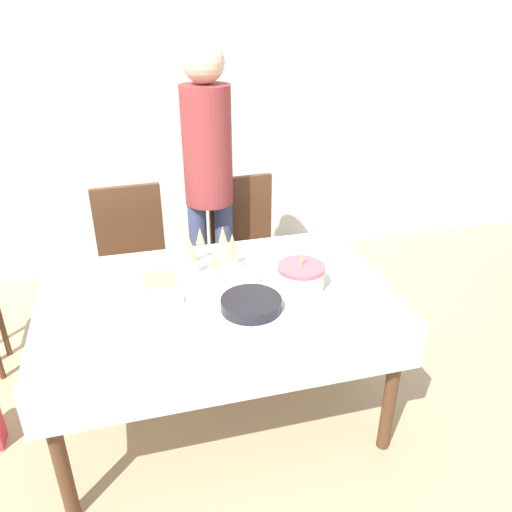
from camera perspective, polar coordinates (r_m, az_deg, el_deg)
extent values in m
plane|color=tan|center=(2.71, -4.01, -17.27)|extent=(12.00, 12.00, 0.00)
cube|color=silver|center=(3.73, -10.31, 18.28)|extent=(8.00, 0.05, 2.70)
cube|color=white|center=(2.27, -4.58, -4.35)|extent=(1.53, 0.95, 0.03)
cube|color=white|center=(2.32, -4.50, -6.25)|extent=(1.56, 0.98, 0.21)
cylinder|color=#51331E|center=(2.19, -21.58, -20.36)|extent=(0.06, 0.06, 0.70)
cylinder|color=#51331E|center=(2.39, 15.19, -14.47)|extent=(0.06, 0.06, 0.70)
cylinder|color=#51331E|center=(2.82, -20.26, -8.05)|extent=(0.06, 0.06, 0.70)
cylinder|color=#51331E|center=(2.98, 7.57, -4.44)|extent=(0.06, 0.06, 0.70)
cube|color=#51331E|center=(3.02, -13.41, -2.76)|extent=(0.44, 0.44, 0.04)
cube|color=#51331E|center=(3.08, -14.29, 3.32)|extent=(0.40, 0.05, 0.50)
cylinder|color=#51331E|center=(3.00, -9.18, -7.64)|extent=(0.04, 0.04, 0.41)
cylinder|color=#51331E|center=(2.98, -16.08, -8.63)|extent=(0.04, 0.04, 0.41)
cylinder|color=#51331E|center=(3.30, -10.20, -4.21)|extent=(0.04, 0.04, 0.41)
cylinder|color=#51331E|center=(3.29, -16.42, -5.09)|extent=(0.04, 0.04, 0.41)
cube|color=#51331E|center=(3.09, -0.67, -1.21)|extent=(0.44, 0.44, 0.04)
cube|color=#51331E|center=(3.14, -1.77, 4.71)|extent=(0.40, 0.06, 0.50)
cylinder|color=#51331E|center=(3.11, 3.55, -5.83)|extent=(0.04, 0.04, 0.41)
cylinder|color=#51331E|center=(3.02, -2.87, -7.01)|extent=(0.04, 0.04, 0.41)
cylinder|color=#51331E|center=(3.40, 1.31, -2.71)|extent=(0.04, 0.04, 0.41)
cylinder|color=#51331E|center=(3.31, -4.57, -3.68)|extent=(0.04, 0.04, 0.41)
cylinder|color=beige|center=(2.27, 5.14, -2.59)|extent=(0.21, 0.21, 0.10)
cylinder|color=#D15B66|center=(2.24, 5.20, -1.31)|extent=(0.21, 0.21, 0.02)
cylinder|color=yellow|center=(2.22, 5.24, -0.42)|extent=(0.01, 0.01, 0.06)
sphere|color=#F9CC4C|center=(2.21, 5.28, 0.45)|extent=(0.01, 0.01, 0.01)
cylinder|color=silver|center=(2.44, -4.77, -1.53)|extent=(0.36, 0.36, 0.01)
cylinder|color=silver|center=(2.46, -2.67, -1.15)|extent=(0.05, 0.05, 0.00)
cylinder|color=silver|center=(2.43, -2.69, -0.22)|extent=(0.01, 0.01, 0.08)
cone|color=#E0CC72|center=(2.40, -2.73, 1.58)|extent=(0.04, 0.04, 0.08)
cylinder|color=silver|center=(2.54, -3.73, -0.17)|extent=(0.05, 0.05, 0.00)
cylinder|color=silver|center=(2.52, -3.76, 0.73)|extent=(0.01, 0.01, 0.08)
cone|color=#E0CC72|center=(2.48, -3.82, 2.49)|extent=(0.04, 0.04, 0.08)
cylinder|color=silver|center=(2.53, -6.26, -0.34)|extent=(0.05, 0.05, 0.00)
cylinder|color=silver|center=(2.51, -6.31, 0.56)|extent=(0.01, 0.01, 0.08)
cone|color=#E0CC72|center=(2.48, -6.41, 2.32)|extent=(0.04, 0.04, 0.08)
cylinder|color=silver|center=(2.49, -7.59, -0.99)|extent=(0.05, 0.05, 0.00)
cylinder|color=silver|center=(2.47, -7.65, -0.08)|extent=(0.01, 0.01, 0.08)
cone|color=#E0CC72|center=(2.43, -7.77, 1.71)|extent=(0.04, 0.04, 0.08)
cylinder|color=silver|center=(2.39, -7.17, -2.19)|extent=(0.05, 0.05, 0.00)
cylinder|color=silver|center=(2.37, -7.23, -1.25)|extent=(0.01, 0.01, 0.08)
cone|color=#E0CC72|center=(2.33, -7.35, 0.59)|extent=(0.04, 0.04, 0.08)
cylinder|color=silver|center=(2.32, -4.79, -3.00)|extent=(0.05, 0.05, 0.00)
cylinder|color=silver|center=(2.30, -4.83, -2.04)|extent=(0.01, 0.01, 0.08)
cone|color=#E0CC72|center=(2.26, -4.91, -0.16)|extent=(0.04, 0.04, 0.08)
cylinder|color=silver|center=(2.39, -2.79, -2.03)|extent=(0.05, 0.05, 0.00)
cylinder|color=silver|center=(2.37, -2.81, -1.09)|extent=(0.01, 0.01, 0.08)
cone|color=#E0CC72|center=(2.33, -2.86, 0.76)|extent=(0.04, 0.04, 0.08)
cylinder|color=black|center=(2.13, -0.55, -5.97)|extent=(0.26, 0.26, 0.01)
cylinder|color=black|center=(2.13, -0.55, -5.81)|extent=(0.26, 0.26, 0.01)
cylinder|color=black|center=(2.13, -0.55, -5.65)|extent=(0.26, 0.26, 0.01)
cylinder|color=black|center=(2.12, -0.56, -5.50)|extent=(0.26, 0.26, 0.01)
cylinder|color=black|center=(2.12, -0.56, -5.34)|extent=(0.26, 0.26, 0.01)
cylinder|color=black|center=(2.12, -0.56, -5.18)|extent=(0.26, 0.26, 0.01)
cylinder|color=black|center=(2.11, -0.56, -5.02)|extent=(0.26, 0.26, 0.01)
cylinder|color=white|center=(2.34, -1.99, -2.82)|extent=(0.21, 0.21, 0.01)
cylinder|color=white|center=(2.33, -1.99, -2.67)|extent=(0.21, 0.21, 0.01)
cylinder|color=white|center=(2.33, -2.00, -2.52)|extent=(0.21, 0.21, 0.01)
cylinder|color=white|center=(2.33, -2.00, -2.37)|extent=(0.21, 0.21, 0.01)
cube|color=silver|center=(2.16, 9.17, -5.92)|extent=(0.30, 0.04, 0.00)
cube|color=silver|center=(2.22, -10.40, -4.87)|extent=(0.18, 0.09, 0.02)
cube|color=#E0D166|center=(2.39, -11.06, -2.57)|extent=(0.15, 0.15, 0.01)
cylinder|color=#3F4C72|center=(3.14, -6.44, -1.13)|extent=(0.11, 0.11, 0.84)
cylinder|color=#3F4C72|center=(3.16, -3.58, -0.78)|extent=(0.11, 0.11, 0.84)
cylinder|color=maroon|center=(2.88, -5.61, 12.38)|extent=(0.28, 0.28, 0.66)
sphere|color=#D8B293|center=(2.80, -6.04, 21.23)|extent=(0.23, 0.23, 0.23)
cylinder|color=#51331E|center=(3.26, -27.26, -6.21)|extent=(0.03, 0.03, 0.54)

